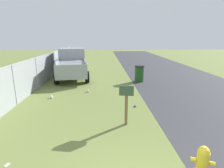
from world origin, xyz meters
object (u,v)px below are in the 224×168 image
Objects in this scene: mailbox at (126,94)px; trash_bin at (139,74)px; fire_hydrant at (202,162)px; pickup_truck at (72,62)px.

mailbox is 1.28× the size of trash_bin.
mailbox reaches higher than fire_hydrant.
trash_bin is (-1.65, -4.68, -0.56)m from pickup_truck.
trash_bin is at bearing -117.47° from pickup_truck.
mailbox is 6.25m from trash_bin.
mailbox is (2.43, 1.34, 0.76)m from fire_hydrant.
fire_hydrant is at bearing -141.45° from mailbox.
trash_bin reaches higher than fire_hydrant.
mailbox is 8.25m from pickup_truck.
pickup_truck reaches higher than fire_hydrant.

